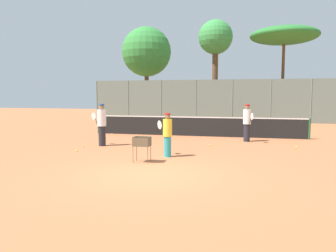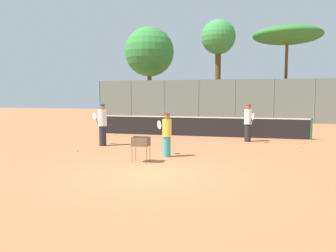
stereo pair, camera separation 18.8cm
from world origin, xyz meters
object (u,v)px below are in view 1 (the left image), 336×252
at_px(ball_cart, 142,144).
at_px(parked_car, 223,111).
at_px(player_white_outfit, 247,122).
at_px(player_red_cap, 167,134).
at_px(tennis_net, 196,126).
at_px(player_yellow_shirt, 102,124).

distance_m(ball_cart, parked_car, 21.92).
bearing_deg(player_white_outfit, parked_car, 164.58).
xyz_separation_m(player_red_cap, parked_car, (0.61, 20.75, -0.17)).
relative_size(player_white_outfit, ball_cart, 2.11).
relative_size(tennis_net, ball_cart, 13.72).
xyz_separation_m(ball_cart, parked_car, (1.21, 21.89, 0.03)).
bearing_deg(player_yellow_shirt, ball_cart, 158.07).
bearing_deg(player_red_cap, player_yellow_shirt, 12.98).
bearing_deg(ball_cart, tennis_net, 84.40).
height_order(player_white_outfit, ball_cart, player_white_outfit).
distance_m(player_red_cap, ball_cart, 1.30).
distance_m(tennis_net, player_yellow_shirt, 5.66).
bearing_deg(tennis_net, parked_car, 88.09).
distance_m(player_red_cap, player_yellow_shirt, 3.92).
bearing_deg(tennis_net, player_yellow_shirt, -129.25).
bearing_deg(tennis_net, ball_cart, -95.60).
xyz_separation_m(tennis_net, ball_cart, (-0.72, -7.37, 0.07)).
xyz_separation_m(player_white_outfit, ball_cart, (-3.43, -5.86, -0.31)).
relative_size(tennis_net, parked_car, 2.79).
distance_m(tennis_net, player_white_outfit, 3.12).
height_order(player_red_cap, ball_cart, player_red_cap).
xyz_separation_m(player_white_outfit, parked_car, (-2.23, 16.02, -0.28)).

